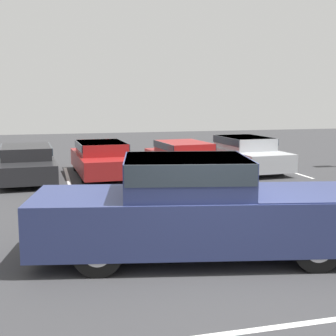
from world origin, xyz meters
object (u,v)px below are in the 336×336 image
parked_sedan_c (184,156)px  parked_sedan_d (245,152)px  parked_sedan_b (102,158)px  pickup_truck (203,208)px  parked_sedan_a (27,162)px

parked_sedan_c → parked_sedan_d: parked_sedan_d is taller
parked_sedan_b → pickup_truck: bearing=2.2°
pickup_truck → parked_sedan_b: pickup_truck is taller
parked_sedan_d → parked_sedan_a: bearing=-92.2°
pickup_truck → parked_sedan_d: bearing=73.4°
pickup_truck → parked_sedan_b: (-0.73, 9.27, -0.25)m
parked_sedan_b → parked_sedan_d: 5.55m
parked_sedan_c → parked_sedan_b: bearing=-99.7°
pickup_truck → parked_sedan_c: 9.32m
parked_sedan_a → parked_sedan_d: 8.16m
parked_sedan_b → parked_sedan_d: (5.55, -0.16, 0.04)m
parked_sedan_a → parked_sedan_b: size_ratio=0.99×
parked_sedan_d → pickup_truck: bearing=-31.3°
parked_sedan_a → parked_sedan_d: (8.15, 0.18, 0.06)m
pickup_truck → parked_sedan_c: pickup_truck is taller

